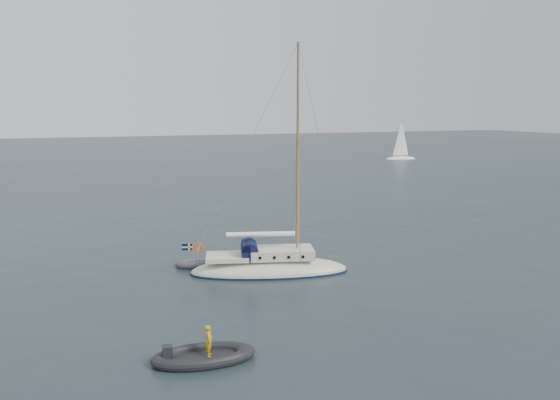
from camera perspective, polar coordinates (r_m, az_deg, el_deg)
name	(u,v)px	position (r m, az deg, el deg)	size (l,w,h in m)	color
ground	(305,261)	(31.47, 2.63, -6.43)	(300.00, 300.00, 0.00)	black
sailboat	(270,256)	(29.04, -1.10, -5.85)	(8.78, 2.63, 12.50)	beige
dinghy	(199,264)	(30.74, -8.47, -6.59)	(2.64, 1.19, 0.38)	#4E4E53
rib	(203,356)	(19.80, -8.02, -15.80)	(3.64, 1.66, 1.31)	black
distant_yacht_b	(401,141)	(96.41, 12.53, 6.03)	(5.53, 2.95, 7.32)	white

